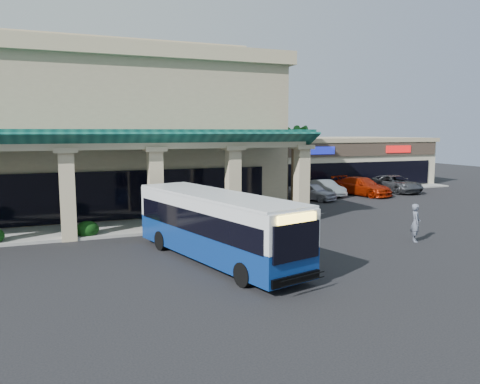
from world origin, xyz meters
name	(u,v)px	position (x,y,z in m)	size (l,w,h in m)	color
ground	(243,250)	(0.00, 0.00, 0.00)	(110.00, 110.00, 0.00)	black
main_building	(53,130)	(-8.00, 16.00, 5.67)	(30.80, 14.80, 11.35)	tan
arcade	(56,182)	(-8.00, 6.80, 2.85)	(30.00, 6.20, 5.70)	#0B443B
strip_mall	(314,160)	(18.00, 24.00, 2.45)	(22.50, 12.50, 4.90)	beige
palm_0	(293,162)	(8.50, 11.00, 3.30)	(2.40, 2.40, 6.60)	#144B16
palm_1	(286,164)	(9.50, 14.00, 2.90)	(2.40, 2.40, 5.80)	#144B16
broadleaf_tree	(241,167)	(7.50, 19.00, 2.41)	(2.60, 2.60, 4.81)	black
transit_bus	(216,227)	(-1.71, -1.21, 1.47)	(2.45, 10.51, 2.94)	navy
pedestrian	(416,223)	(8.82, -1.56, 0.97)	(0.71, 0.46, 1.94)	slate
car_silver	(312,191)	(11.34, 12.99, 0.71)	(1.67, 4.15, 1.41)	#A5A3B1
car_white	(325,188)	(13.71, 14.78, 0.69)	(1.46, 4.19, 1.38)	white
car_red	(362,186)	(16.84, 13.84, 0.80)	(2.23, 5.50, 1.59)	#9A1D05
car_gray	(395,184)	(21.04, 14.61, 0.77)	(2.56, 5.54, 1.54)	#3A3D42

